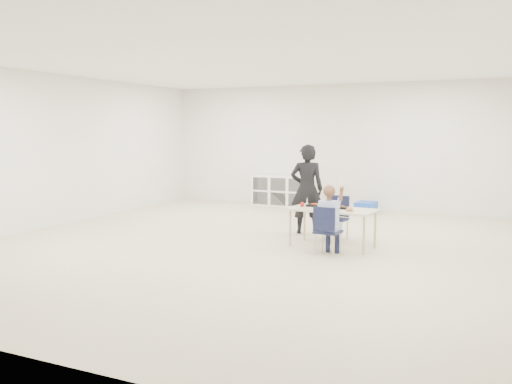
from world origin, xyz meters
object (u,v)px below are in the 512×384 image
at_px(table, 332,228).
at_px(adult, 307,189).
at_px(child, 328,216).
at_px(chair_near, 328,231).
at_px(cubby_shelf, 281,191).

bearing_deg(table, adult, 134.25).
height_order(child, adult, adult).
height_order(table, chair_near, chair_near).
height_order(table, child, child).
bearing_deg(table, chair_near, -74.53).
distance_m(table, child, 0.62).
bearing_deg(chair_near, cubby_shelf, 124.56).
relative_size(child, adult, 0.73).
xyz_separation_m(chair_near, adult, (-0.83, 1.44, 0.41)).
height_order(chair_near, cubby_shelf, chair_near).
bearing_deg(adult, chair_near, 100.02).
relative_size(chair_near, cubby_shelf, 0.51).
distance_m(chair_near, child, 0.20).
distance_m(cubby_shelf, adult, 3.47).
bearing_deg(adult, cubby_shelf, -80.47).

